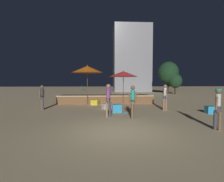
% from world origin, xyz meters
% --- Properties ---
extents(ground_plane, '(120.00, 120.00, 0.00)m').
position_xyz_m(ground_plane, '(0.00, 0.00, 0.00)').
color(ground_plane, '#D1B784').
extents(wooden_deck, '(8.33, 2.61, 0.72)m').
position_xyz_m(wooden_deck, '(-0.32, 9.62, 0.32)').
color(wooden_deck, brown).
rests_on(wooden_deck, ground).
extents(patio_umbrella_0, '(2.59, 2.59, 3.30)m').
position_xyz_m(patio_umbrella_0, '(-1.85, 8.14, 2.94)').
color(patio_umbrella_0, brown).
rests_on(patio_umbrella_0, ground).
extents(patio_umbrella_1, '(2.44, 2.44, 2.88)m').
position_xyz_m(patio_umbrella_1, '(1.17, 8.15, 2.56)').
color(patio_umbrella_1, brown).
rests_on(patio_umbrella_1, ground).
extents(cube_seat_0, '(0.58, 0.58, 0.50)m').
position_xyz_m(cube_seat_0, '(0.32, 4.33, 0.25)').
color(cube_seat_0, '#2D9EDB').
rests_on(cube_seat_0, ground).
extents(cube_seat_1, '(0.72, 0.72, 0.42)m').
position_xyz_m(cube_seat_1, '(-1.20, 7.80, 0.21)').
color(cube_seat_1, yellow).
rests_on(cube_seat_1, ground).
extents(cube_seat_2, '(0.48, 0.48, 0.45)m').
position_xyz_m(cube_seat_2, '(5.86, 3.56, 0.23)').
color(cube_seat_2, '#2D9EDB').
rests_on(cube_seat_2, ground).
extents(cube_seat_3, '(0.71, 0.71, 0.38)m').
position_xyz_m(cube_seat_3, '(-0.31, 5.63, 0.19)').
color(cube_seat_3, white).
rests_on(cube_seat_3, ground).
extents(person_0, '(0.47, 0.29, 1.72)m').
position_xyz_m(person_0, '(0.93, 2.32, 0.93)').
color(person_0, brown).
rests_on(person_0, ground).
extents(person_1, '(0.35, 0.37, 1.67)m').
position_xyz_m(person_1, '(-4.72, 5.63, 0.90)').
color(person_1, brown).
rests_on(person_1, ground).
extents(person_2, '(0.45, 0.39, 1.65)m').
position_xyz_m(person_2, '(3.92, 0.07, 0.92)').
color(person_2, '#3F3F47').
rests_on(person_2, ground).
extents(person_3, '(0.30, 0.50, 1.80)m').
position_xyz_m(person_3, '(-0.30, 2.84, 0.99)').
color(person_3, '#997051').
rests_on(person_3, ground).
extents(person_4, '(0.29, 0.51, 1.73)m').
position_xyz_m(person_4, '(3.56, 4.86, 0.94)').
color(person_4, '#997051').
rests_on(person_4, ground).
extents(bistro_chair_0, '(0.41, 0.40, 0.90)m').
position_xyz_m(bistro_chair_0, '(-2.47, 10.25, 1.27)').
color(bistro_chair_0, '#1E4C47').
rests_on(bistro_chair_0, wooden_deck).
extents(bistro_chair_1, '(0.47, 0.47, 0.90)m').
position_xyz_m(bistro_chair_1, '(0.03, 9.24, 1.27)').
color(bistro_chair_1, '#47474C').
rests_on(bistro_chair_1, wooden_deck).
extents(frisbee_disc, '(0.27, 0.27, 0.03)m').
position_xyz_m(frisbee_disc, '(0.80, 4.00, 0.02)').
color(frisbee_disc, '#33B2D8').
rests_on(frisbee_disc, ground).
extents(background_tree_0, '(1.97, 1.97, 3.12)m').
position_xyz_m(background_tree_0, '(10.30, 18.91, 2.02)').
color(background_tree_0, '#3D2B1C').
rests_on(background_tree_0, ground).
extents(background_tree_1, '(3.05, 3.05, 4.97)m').
position_xyz_m(background_tree_1, '(9.59, 19.82, 3.28)').
color(background_tree_1, '#3D2B1C').
rests_on(background_tree_1, ground).
extents(distant_building, '(6.88, 4.89, 12.49)m').
position_xyz_m(distant_building, '(5.10, 27.21, 6.24)').
color(distant_building, gray).
rests_on(distant_building, ground).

